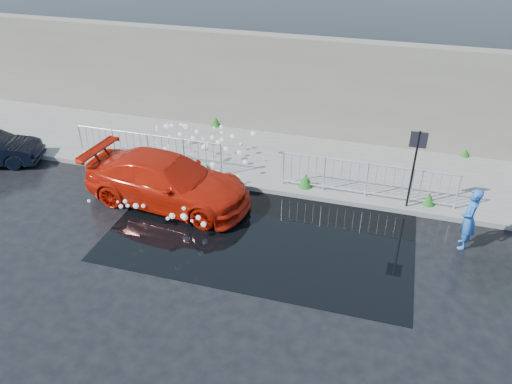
% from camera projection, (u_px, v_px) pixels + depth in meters
% --- Properties ---
extents(ground, '(90.00, 90.00, 0.00)m').
position_uv_depth(ground, '(233.00, 249.00, 12.83)').
color(ground, black).
rests_on(ground, ground).
extents(pavement, '(30.00, 4.00, 0.15)m').
position_uv_depth(pavement, '(280.00, 160.00, 16.88)').
color(pavement, slate).
rests_on(pavement, ground).
extents(curb, '(30.00, 0.25, 0.16)m').
position_uv_depth(curb, '(264.00, 189.00, 15.24)').
color(curb, slate).
rests_on(curb, ground).
extents(retaining_wall, '(30.00, 0.60, 3.50)m').
position_uv_depth(retaining_wall, '(296.00, 87.00, 17.73)').
color(retaining_wall, '#676357').
rests_on(retaining_wall, pavement).
extents(puddle, '(8.00, 5.00, 0.01)m').
position_uv_depth(puddle, '(262.00, 230.00, 13.53)').
color(puddle, black).
rests_on(puddle, ground).
extents(sign_post, '(0.45, 0.06, 2.50)m').
position_uv_depth(sign_post, '(415.00, 158.00, 13.46)').
color(sign_post, black).
rests_on(sign_post, ground).
extents(railing_left, '(5.05, 0.05, 1.10)m').
position_uv_depth(railing_left, '(148.00, 148.00, 16.14)').
color(railing_left, silver).
rests_on(railing_left, pavement).
extents(railing_right, '(5.05, 0.05, 1.10)m').
position_uv_depth(railing_right, '(367.00, 179.00, 14.47)').
color(railing_right, silver).
rests_on(railing_right, pavement).
extents(weeds, '(12.17, 3.93, 0.43)m').
position_uv_depth(weeds, '(274.00, 160.00, 16.32)').
color(weeds, '#194713').
rests_on(weeds, pavement).
extents(water_spray, '(3.70, 5.40, 1.11)m').
position_uv_depth(water_spray, '(194.00, 160.00, 15.49)').
color(water_spray, white).
rests_on(water_spray, ground).
extents(red_car, '(5.11, 2.47, 1.44)m').
position_uv_depth(red_car, '(167.00, 181.00, 14.39)').
color(red_car, '#B21607').
rests_on(red_car, ground).
extents(person, '(0.45, 0.65, 1.70)m').
position_uv_depth(person, '(469.00, 219.00, 12.51)').
color(person, '#2358B2').
rests_on(person, ground).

